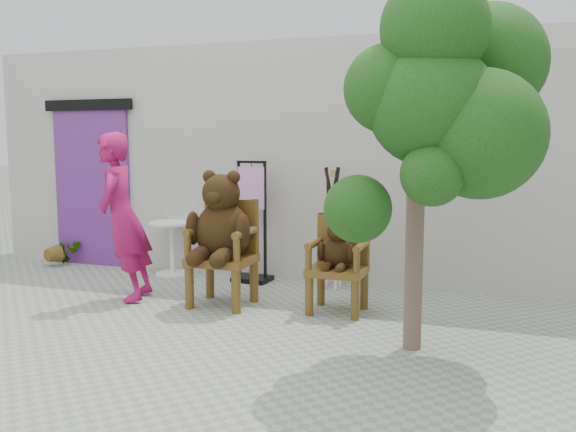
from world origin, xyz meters
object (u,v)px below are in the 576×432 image
at_px(person, 123,218).
at_px(cafe_table, 172,242).
at_px(chair_big, 222,230).
at_px(tree, 448,90).
at_px(display_stand, 252,235).
at_px(stool_bucket, 331,235).
at_px(chair_small, 339,255).

height_order(person, cafe_table, person).
distance_m(chair_big, tree, 2.83).
height_order(display_stand, tree, tree).
distance_m(cafe_table, tree, 4.45).
bearing_deg(chair_big, stool_bucket, 51.64).
bearing_deg(chair_big, person, -172.26).
xyz_separation_m(chair_small, stool_bucket, (-0.34, 0.96, 0.05)).
height_order(chair_big, cafe_table, chair_big).
bearing_deg(stool_bucket, cafe_table, -179.99).
bearing_deg(chair_small, person, -172.21).
bearing_deg(stool_bucket, chair_small, -70.63).
height_order(chair_big, display_stand, display_stand).
height_order(chair_big, person, person).
bearing_deg(cafe_table, tree, -27.96).
bearing_deg(stool_bucket, tree, -52.77).
xyz_separation_m(chair_big, person, (-1.13, -0.15, 0.11)).
height_order(chair_small, person, person).
xyz_separation_m(chair_big, cafe_table, (-1.27, 1.13, -0.37)).
xyz_separation_m(chair_big, stool_bucket, (0.90, 1.14, -0.17)).
bearing_deg(display_stand, chair_big, -79.30).
xyz_separation_m(display_stand, stool_bucket, (1.03, 0.00, 0.06)).
height_order(cafe_table, display_stand, display_stand).
relative_size(cafe_table, tree, 0.24).
relative_size(chair_big, chair_small, 1.46).
bearing_deg(chair_small, cafe_table, 158.94).
distance_m(person, stool_bucket, 2.42).
bearing_deg(chair_small, tree, -40.54).
bearing_deg(person, display_stand, 125.53).
relative_size(chair_big, person, 0.79).
height_order(chair_small, cafe_table, chair_small).
distance_m(chair_big, cafe_table, 1.74).
relative_size(chair_small, cafe_table, 1.41).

